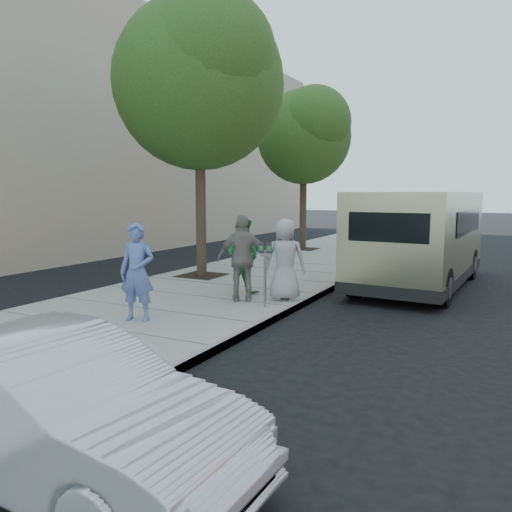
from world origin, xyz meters
name	(u,v)px	position (x,y,z in m)	size (l,w,h in m)	color
ground	(229,306)	(0.00, 0.00, 0.00)	(120.00, 120.00, 0.00)	black
sidewalk	(191,298)	(-1.00, 0.00, 0.07)	(5.00, 60.00, 0.15)	gray
curb_face	(290,310)	(1.44, 0.00, 0.07)	(0.12, 60.00, 0.16)	gray
tree_near	(200,77)	(-2.25, 2.40, 5.55)	(4.62, 4.60, 7.53)	black
tree_far	(305,133)	(-2.25, 10.00, 4.88)	(3.92, 3.80, 6.49)	black
parking_meter	(265,261)	(1.03, -0.33, 1.10)	(0.28, 0.20, 1.32)	gray
van	(421,237)	(3.30, 4.37, 1.31)	(2.60, 6.80, 2.48)	#B8B284
sedan	(53,408)	(2.00, -6.42, 0.63)	(1.34, 3.84, 1.27)	silver
person_officer	(137,272)	(-0.58, -2.31, 1.04)	(0.65, 0.43, 1.78)	#5672B7
person_green_shirt	(243,256)	(-0.09, 0.77, 1.02)	(0.85, 0.66, 1.75)	#297F39
person_gray_shirt	(285,259)	(1.09, 0.53, 1.04)	(0.87, 0.56, 1.77)	#ADACAF
person_striped_polo	(243,258)	(0.37, -0.04, 1.08)	(1.09, 0.45, 1.86)	gray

